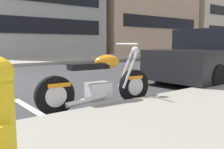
{
  "coord_description": "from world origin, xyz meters",
  "views": [
    {
      "loc": [
        -1.39,
        -7.49,
        1.11
      ],
      "look_at": [
        1.16,
        -4.2,
        0.57
      ],
      "focal_mm": 39.5,
      "sensor_mm": 36.0,
      "label": 1
    }
  ],
  "objects": [
    {
      "name": "townhouse_mid_block",
      "position": [
        31.71,
        14.12,
        5.96
      ],
      "size": [
        13.23,
        10.17,
        11.92
      ],
      "color": "beige",
      "rests_on": "ground"
    },
    {
      "name": "parked_motorcycle",
      "position": [
        0.96,
        -4.1,
        0.42
      ],
      "size": [
        2.16,
        0.62,
        1.11
      ],
      "rotation": [
        0.0,
        0.0,
        -0.08
      ],
      "color": "black",
      "rests_on": "ground"
    },
    {
      "name": "sidewalk_far_curb",
      "position": [
        12.0,
        6.77,
        0.07
      ],
      "size": [
        120.0,
        5.0,
        0.14
      ],
      "primitive_type": "cube",
      "color": "gray",
      "rests_on": "ground"
    },
    {
      "name": "parking_stall_stripe",
      "position": [
        0.0,
        -3.67,
        0.0
      ],
      "size": [
        0.12,
        2.2,
        0.01
      ],
      "primitive_type": "cube",
      "color": "silver",
      "rests_on": "ground"
    },
    {
      "name": "parked_car_mid_block",
      "position": [
        5.41,
        -3.59,
        0.68
      ],
      "size": [
        4.51,
        2.05,
        1.49
      ],
      "rotation": [
        0.0,
        0.0,
        0.06
      ],
      "color": "black",
      "rests_on": "ground"
    },
    {
      "name": "car_opposite_curb",
      "position": [
        16.55,
        3.71,
        0.67
      ],
      "size": [
        4.76,
        2.1,
        1.45
      ],
      "rotation": [
        0.0,
        0.0,
        3.19
      ],
      "color": "silver",
      "rests_on": "ground"
    }
  ]
}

